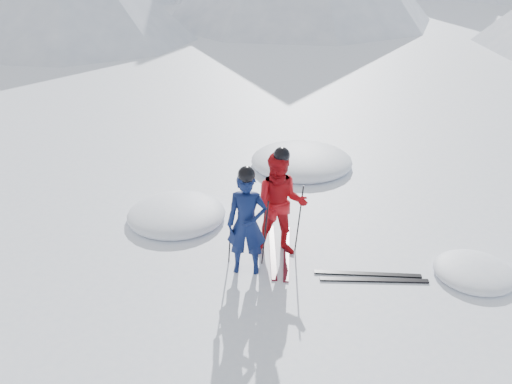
# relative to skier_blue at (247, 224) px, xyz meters

# --- Properties ---
(ground) EXTENTS (160.00, 160.00, 0.00)m
(ground) POSITION_rel_skier_blue_xyz_m (2.09, 0.15, -0.86)
(ground) COLOR white
(ground) RESTS_ON ground
(skier_blue) EXTENTS (0.66, 0.47, 1.72)m
(skier_blue) POSITION_rel_skier_blue_xyz_m (0.00, 0.00, 0.00)
(skier_blue) COLOR #0B1846
(skier_blue) RESTS_ON ground
(skier_red) EXTENTS (0.97, 0.81, 1.82)m
(skier_red) POSITION_rel_skier_blue_xyz_m (0.45, 0.60, 0.05)
(skier_red) COLOR #B60E15
(skier_red) RESTS_ON ground
(pole_blue_left) EXTENTS (0.12, 0.08, 1.14)m
(pole_blue_left) POSITION_rel_skier_blue_xyz_m (-0.30, 0.15, -0.29)
(pole_blue_left) COLOR black
(pole_blue_left) RESTS_ON ground
(pole_blue_right) EXTENTS (0.12, 0.07, 1.15)m
(pole_blue_right) POSITION_rel_skier_blue_xyz_m (0.25, 0.25, -0.29)
(pole_blue_right) COLOR black
(pole_blue_right) RESTS_ON ground
(pole_red_left) EXTENTS (0.12, 0.10, 1.21)m
(pole_red_left) POSITION_rel_skier_blue_xyz_m (0.15, 0.85, -0.25)
(pole_red_left) COLOR black
(pole_red_left) RESTS_ON ground
(pole_red_right) EXTENTS (0.12, 0.09, 1.21)m
(pole_red_right) POSITION_rel_skier_blue_xyz_m (0.75, 0.75, -0.25)
(pole_red_right) COLOR black
(pole_red_right) RESTS_ON ground
(ski_worn_left) EXTENTS (0.39, 1.69, 0.03)m
(ski_worn_left) POSITION_rel_skier_blue_xyz_m (0.33, 0.60, -0.85)
(ski_worn_left) COLOR black
(ski_worn_left) RESTS_ON ground
(ski_worn_right) EXTENTS (0.27, 1.70, 0.03)m
(ski_worn_right) POSITION_rel_skier_blue_xyz_m (0.57, 0.60, -0.85)
(ski_worn_right) COLOR black
(ski_worn_right) RESTS_ON ground
(ski_loose_a) EXTENTS (1.70, 0.25, 0.03)m
(ski_loose_a) POSITION_rel_skier_blue_xyz_m (1.92, 0.19, -0.85)
(ski_loose_a) COLOR black
(ski_loose_a) RESTS_ON ground
(ski_loose_b) EXTENTS (1.70, 0.31, 0.03)m
(ski_loose_b) POSITION_rel_skier_blue_xyz_m (2.02, 0.04, -0.85)
(ski_loose_b) COLOR black
(ski_loose_b) RESTS_ON ground
(snow_lumps) EXTENTS (9.16, 7.02, 0.52)m
(snow_lumps) POSITION_rel_skier_blue_xyz_m (0.65, 2.80, -0.86)
(snow_lumps) COLOR white
(snow_lumps) RESTS_ON ground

